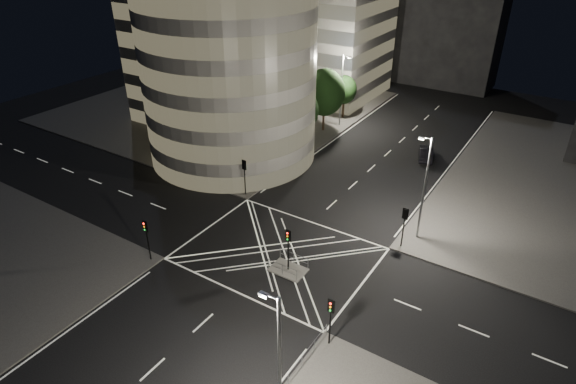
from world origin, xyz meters
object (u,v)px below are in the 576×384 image
Objects in this scene: street_lamp_right_near at (279,363)px; street_lamp_right_far at (424,186)px; traffic_signal_fr at (404,220)px; traffic_signal_fl at (244,171)px; traffic_signal_nl at (146,233)px; traffic_signal_nr at (331,314)px; street_lamp_left_near at (267,130)px; sedan at (426,153)px; central_island at (288,270)px; street_lamp_left_far at (342,88)px; traffic_signal_island at (288,242)px.

street_lamp_right_far is at bearing 90.00° from street_lamp_right_near.
traffic_signal_fr is 3.48m from street_lamp_right_far.
street_lamp_right_near reaches higher than traffic_signal_fl.
street_lamp_right_near is (18.24, -7.20, 2.63)m from traffic_signal_nl.
street_lamp_left_near is at bearing 134.13° from traffic_signal_nr.
street_lamp_left_near is 2.17× the size of sedan.
traffic_signal_fr reaches higher than central_island.
central_island is 13.91m from traffic_signal_fl.
street_lamp_left_far reaches higher than traffic_signal_nr.
traffic_signal_fr is at bearing 0.00° from traffic_signal_fl.
central_island is at bearing -37.54° from traffic_signal_fl.
traffic_signal_nr and traffic_signal_island have the same top height.
traffic_signal_fl and traffic_signal_nr have the same top height.
traffic_signal_fr reaches higher than sedan.
street_lamp_right_far is 1.00× the size of street_lamp_right_near.
street_lamp_right_far is at bearing 87.00° from sedan.
street_lamp_left_near is at bearing 91.94° from traffic_signal_nl.
street_lamp_left_far is 28.23m from street_lamp_right_far.
traffic_signal_island reaches higher than central_island.
traffic_signal_nl is at bearing 158.45° from street_lamp_right_near.
traffic_signal_fr is 10.73m from traffic_signal_island.
central_island is 0.30× the size of street_lamp_right_near.
central_island is at bearing 65.68° from sedan.
street_lamp_left_near is at bearing 125.97° from street_lamp_right_near.
traffic_signal_nl is 0.87× the size of sedan.
traffic_signal_nl is at bearing -89.01° from street_lamp_left_far.
traffic_signal_nr is at bearing 78.30° from sedan.
traffic_signal_fl is at bearing 131.24° from street_lamp_right_near.
street_lamp_left_far reaches higher than sedan.
traffic_signal_nr is 0.40× the size of street_lamp_left_far.
street_lamp_right_far is at bearing -48.06° from street_lamp_left_far.
traffic_signal_island is at bearing -49.73° from street_lamp_left_near.
central_island is 18.52m from street_lamp_left_near.
sedan is (-4.32, 19.28, -2.16)m from traffic_signal_fr.
traffic_signal_nr reaches higher than central_island.
traffic_signal_island is (10.80, 5.30, 0.00)m from traffic_signal_nl.
traffic_signal_nl is at bearing -153.86° from traffic_signal_island.
street_lamp_right_near is (0.00, -23.00, 0.00)m from street_lamp_right_far.
sedan reaches higher than central_island.
traffic_signal_nl and traffic_signal_island have the same top height.
street_lamp_left_near reaches higher than traffic_signal_nr.
street_lamp_right_far and street_lamp_right_near have the same top height.
street_lamp_right_near is at bearing -84.96° from traffic_signal_nr.
street_lamp_right_far reaches higher than traffic_signal_island.
sedan is (-4.32, 32.88, -2.16)m from traffic_signal_nr.
traffic_signal_nl is at bearing -153.86° from central_island.
traffic_signal_fl reaches higher than sedan.
street_lamp_left_far is at bearing -34.93° from sedan.
traffic_signal_fl is 1.00× the size of traffic_signal_nl.
traffic_signal_nr is at bearing 95.04° from street_lamp_right_near.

